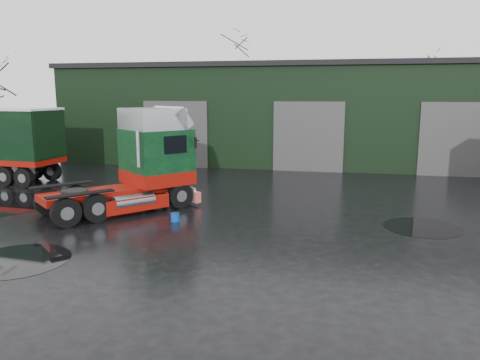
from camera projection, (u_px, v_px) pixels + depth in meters
name	position (u px, v px, depth m)	size (l,w,h in m)	color
ground	(208.00, 243.00, 14.12)	(100.00, 100.00, 0.00)	black
warehouse	(315.00, 112.00, 32.36)	(32.40, 12.40, 6.30)	black
hero_tractor	(114.00, 161.00, 17.57)	(2.69, 6.33, 3.93)	black
wash_bucket	(175.00, 217.00, 16.51)	(0.32, 0.32, 0.30)	#0840B3
tree_back_a	(234.00, 90.00, 43.33)	(4.40, 4.40, 9.50)	black
tree_back_b	(415.00, 102.00, 40.21)	(4.40, 4.40, 7.50)	black
puddle_0	(16.00, 260.00, 12.64)	(2.85, 2.85, 0.01)	black
puddle_1	(422.00, 227.00, 15.76)	(2.58, 2.58, 0.01)	black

